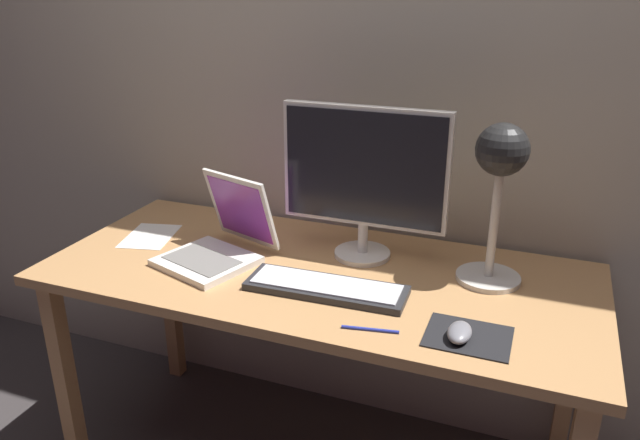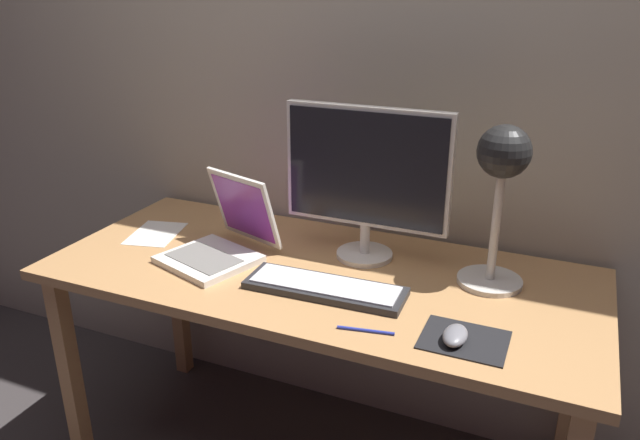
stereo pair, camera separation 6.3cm
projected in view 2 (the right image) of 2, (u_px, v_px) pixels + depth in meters
back_wall at (369, 58)px, 1.92m from camera, size 4.80×0.06×2.60m
desk at (318, 294)px, 1.81m from camera, size 1.60×0.70×0.74m
monitor at (367, 175)px, 1.77m from camera, size 0.50×0.17×0.46m
keyboard_main at (325, 287)px, 1.66m from camera, size 0.44×0.16×0.03m
laptop at (226, 235)px, 1.86m from camera, size 0.34×0.37×0.25m
desk_lamp at (502, 175)px, 1.59m from camera, size 0.18×0.18×0.45m
mousepad at (464, 340)px, 1.44m from camera, size 0.20×0.16×0.00m
mouse at (455, 335)px, 1.42m from camera, size 0.06×0.10×0.03m
paper_sheet_near_mouse at (156, 233)px, 2.04m from camera, size 0.19×0.24×0.00m
pen at (366, 330)px, 1.47m from camera, size 0.14×0.03×0.01m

